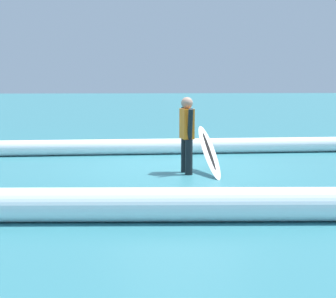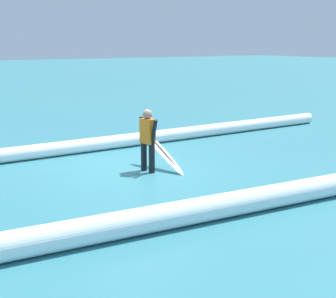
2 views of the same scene
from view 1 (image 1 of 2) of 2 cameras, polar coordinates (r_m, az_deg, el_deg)
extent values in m
plane|color=teal|center=(10.16, 1.20, -2.32)|extent=(145.78, 145.78, 0.00)
cylinder|color=black|center=(9.85, 1.86, -0.68)|extent=(0.14, 0.14, 0.66)
cylinder|color=black|center=(9.58, 2.33, -0.91)|extent=(0.14, 0.14, 0.66)
cube|color=orange|center=(9.64, 2.11, 2.82)|extent=(0.25, 0.37, 0.56)
sphere|color=#977765|center=(9.62, 2.12, 5.12)|extent=(0.22, 0.22, 0.22)
cylinder|color=black|center=(9.85, 1.75, 2.92)|extent=(0.09, 0.10, 0.60)
cylinder|color=black|center=(9.44, 2.48, 2.72)|extent=(0.09, 0.25, 0.60)
ellipsoid|color=white|center=(9.83, 4.55, -0.23)|extent=(0.34, 1.64, 0.86)
ellipsoid|color=black|center=(9.83, 4.55, -0.21)|extent=(0.17, 1.31, 0.70)
cylinder|color=white|center=(12.35, -9.63, 0.17)|extent=(21.55, 0.71, 0.37)
cylinder|color=white|center=(6.41, 3.22, -6.16)|extent=(23.23, 2.11, 0.42)
camera|label=2|loc=(4.72, -97.80, 14.13)|focal=53.58mm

